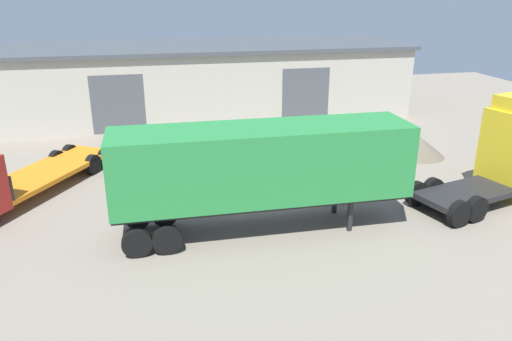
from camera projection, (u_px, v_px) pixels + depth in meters
ground_plane at (268, 221)px, 19.35m from camera, size 60.00×60.00×0.00m
warehouse_building at (206, 79)px, 35.36m from camera, size 27.65×9.33×4.80m
container_trailer_green at (261, 166)px, 17.83m from camera, size 10.71×2.58×3.95m
gravel_pile at (419, 147)px, 26.62m from camera, size 2.70×2.70×1.03m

